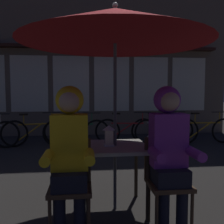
% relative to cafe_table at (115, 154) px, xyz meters
% --- Properties ---
extents(ground_plane, '(60.00, 60.00, 0.00)m').
position_rel_cafe_table_xyz_m(ground_plane, '(0.00, 0.00, -0.64)').
color(ground_plane, '#2D2B28').
extents(cafe_table, '(0.72, 0.72, 0.74)m').
position_rel_cafe_table_xyz_m(cafe_table, '(0.00, 0.00, 0.00)').
color(cafe_table, '#B2AD9E').
rests_on(cafe_table, ground_plane).
extents(patio_umbrella, '(2.10, 2.10, 2.31)m').
position_rel_cafe_table_xyz_m(patio_umbrella, '(0.00, 0.00, 1.42)').
color(patio_umbrella, '#4C4C51').
rests_on(patio_umbrella, ground_plane).
extents(lantern, '(0.11, 0.11, 0.23)m').
position_rel_cafe_table_xyz_m(lantern, '(-0.07, -0.01, 0.22)').
color(lantern, white).
rests_on(lantern, cafe_table).
extents(chair_left, '(0.40, 0.40, 0.87)m').
position_rel_cafe_table_xyz_m(chair_left, '(-0.48, -0.37, -0.15)').
color(chair_left, '#513823').
rests_on(chair_left, ground_plane).
extents(chair_right, '(0.40, 0.40, 0.87)m').
position_rel_cafe_table_xyz_m(chair_right, '(0.48, -0.37, -0.15)').
color(chair_right, '#513823').
rests_on(chair_right, ground_plane).
extents(person_left_hooded, '(0.45, 0.56, 1.40)m').
position_rel_cafe_table_xyz_m(person_left_hooded, '(-0.48, -0.43, 0.21)').
color(person_left_hooded, black).
rests_on(person_left_hooded, ground_plane).
extents(person_right_hooded, '(0.45, 0.56, 1.40)m').
position_rel_cafe_table_xyz_m(person_right_hooded, '(0.48, -0.43, 0.21)').
color(person_right_hooded, black).
rests_on(person_right_hooded, ground_plane).
extents(shopfront_building, '(10.00, 0.93, 6.20)m').
position_rel_cafe_table_xyz_m(shopfront_building, '(-0.74, 5.39, 2.45)').
color(shopfront_building, '#6B5B4C').
rests_on(shopfront_building, ground_plane).
extents(bicycle_second, '(1.65, 0.42, 0.84)m').
position_rel_cafe_table_xyz_m(bicycle_second, '(-1.56, 3.64, -0.29)').
color(bicycle_second, black).
rests_on(bicycle_second, ground_plane).
extents(bicycle_third, '(1.68, 0.11, 0.84)m').
position_rel_cafe_table_xyz_m(bicycle_third, '(-0.55, 3.50, -0.29)').
color(bicycle_third, black).
rests_on(bicycle_third, ground_plane).
extents(bicycle_fourth, '(1.66, 0.34, 0.84)m').
position_rel_cafe_table_xyz_m(bicycle_fourth, '(0.75, 3.54, -0.29)').
color(bicycle_fourth, black).
rests_on(bicycle_fourth, ground_plane).
extents(bicycle_fifth, '(1.68, 0.10, 0.84)m').
position_rel_cafe_table_xyz_m(bicycle_fifth, '(1.71, 3.62, -0.29)').
color(bicycle_fifth, black).
rests_on(bicycle_fifth, ground_plane).
extents(bicycle_furthest, '(1.68, 0.08, 0.84)m').
position_rel_cafe_table_xyz_m(bicycle_furthest, '(2.80, 3.43, -0.29)').
color(bicycle_furthest, black).
rests_on(bicycle_furthest, ground_plane).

